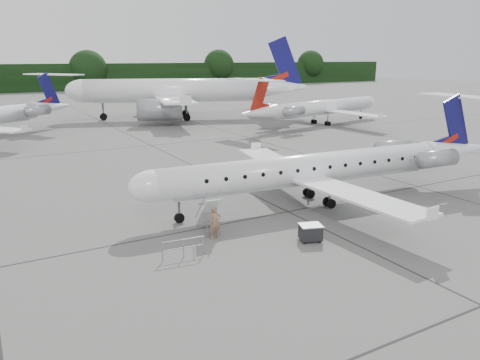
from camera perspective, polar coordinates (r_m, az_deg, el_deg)
ground at (r=31.69m, az=14.44°, el=-4.21°), size 320.00×320.00×0.00m
treeline at (r=152.94m, az=-21.99°, el=11.50°), size 260.00×4.00×8.00m
main_regional_jet at (r=32.53m, az=8.35°, el=3.12°), size 29.43×22.32×7.14m
airstair at (r=27.73m, az=-3.97°, el=-4.07°), size 1.02×2.15×2.24m
passenger at (r=26.74m, az=-3.05°, el=-5.18°), size 0.70×0.47×1.88m
safety_railing at (r=24.50m, az=-6.91°, el=-8.30°), size 2.20×0.32×1.00m
baggage_cart at (r=26.74m, az=8.59°, el=-6.33°), size 1.42×1.28×1.02m
bg_narrowbody at (r=78.76m, az=-8.08°, el=12.13°), size 43.57×37.57×13.15m
bg_regional_right at (r=73.31m, az=10.43°, el=9.58°), size 31.60×25.52×7.36m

